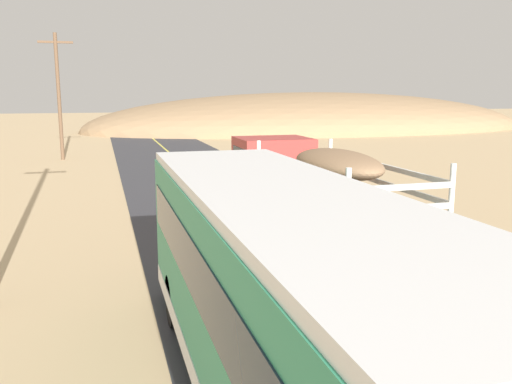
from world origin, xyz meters
name	(u,v)px	position (x,y,z in m)	size (l,w,h in m)	color
ground_plane	(420,368)	(0.00, 0.00, 0.00)	(240.00, 240.00, 0.00)	tan
road_surface	(420,368)	(0.00, 0.00, 0.01)	(8.00, 120.00, 0.02)	#38383D
road_centre_line	(420,367)	(0.00, 0.00, 0.02)	(0.16, 117.60, 0.00)	#D8CC4C
livestock_truck	(294,179)	(0.94, 8.74, 1.79)	(2.53, 9.70, 3.02)	#B2332D
bus	(285,294)	(-2.54, -0.48, 1.75)	(2.54, 10.00, 3.21)	#2D8C66
power_pole_mid	(59,93)	(-7.44, 31.40, 4.45)	(2.20, 0.24, 8.32)	brown
distant_hill	(315,129)	(20.70, 55.61, 0.00)	(56.08, 26.69, 9.01)	#957553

